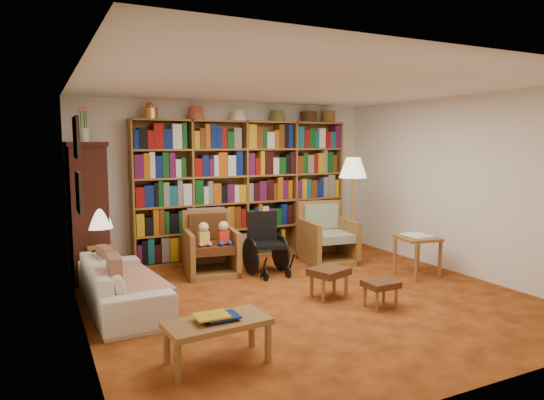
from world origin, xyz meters
TOP-DOWN VIEW (x-y plane):
  - floor at (0.00, 0.00)m, footprint 5.00×5.00m
  - ceiling at (0.00, 0.00)m, footprint 5.00×5.00m
  - wall_back at (0.00, 2.50)m, footprint 5.00×0.00m
  - wall_front at (0.00, -2.50)m, footprint 5.00×0.00m
  - wall_left at (-2.50, 0.00)m, footprint 0.00×5.00m
  - wall_right at (2.50, 0.00)m, footprint 0.00×5.00m
  - bookshelf at (0.20, 2.33)m, footprint 3.60×0.30m
  - curio_cabinet at (-2.25, 2.00)m, footprint 0.50×0.95m
  - framed_pictures at (-2.48, 0.30)m, footprint 0.03×0.52m
  - sofa at (-2.05, 0.54)m, footprint 1.88×0.78m
  - sofa_throw at (-2.00, 0.54)m, footprint 0.82×1.35m
  - cushion_left at (-2.18, 0.89)m, footprint 0.17×0.36m
  - cushion_right at (-2.18, 0.19)m, footprint 0.14×0.40m
  - side_table_lamp at (-2.15, 1.65)m, footprint 0.39×0.39m
  - table_lamp at (-2.15, 1.65)m, footprint 0.35×0.35m
  - armchair_leather at (-0.69, 1.54)m, footprint 0.81×0.84m
  - armchair_sage at (1.16, 1.39)m, footprint 0.82×0.85m
  - wheelchair at (0.02, 1.15)m, footprint 0.52×0.70m
  - floor_lamp at (1.54, 1.22)m, footprint 0.43×0.43m
  - side_table_papers at (1.85, 0.10)m, footprint 0.59×0.59m
  - footstool_a at (0.22, -0.18)m, footprint 0.53×0.49m
  - footstool_b at (0.56, -0.72)m, footprint 0.36×0.31m
  - coffee_table at (-1.56, -1.22)m, footprint 0.90×0.50m

SIDE VIEW (x-z plane):
  - floor at x=0.00m, z-range 0.00..0.00m
  - footstool_b at x=0.56m, z-range 0.10..0.40m
  - sofa at x=-2.05m, z-range 0.00..0.54m
  - footstool_a at x=0.22m, z-range 0.12..0.48m
  - sofa_throw at x=-2.00m, z-range 0.28..0.32m
  - coffee_table at x=-1.56m, z-range 0.11..0.53m
  - armchair_sage at x=1.16m, z-range -0.11..0.82m
  - armchair_leather at x=-0.69m, z-range -0.08..0.82m
  - side_table_lamp at x=-2.15m, z-range 0.12..0.66m
  - wheelchair at x=0.02m, z-range -0.04..0.83m
  - cushion_left at x=-2.18m, z-range 0.28..0.62m
  - cushion_right at x=-2.18m, z-range 0.25..0.65m
  - side_table_papers at x=1.85m, z-range 0.17..0.76m
  - table_lamp at x=-2.15m, z-range 0.62..1.09m
  - curio_cabinet at x=-2.25m, z-range -0.25..2.15m
  - bookshelf at x=0.20m, z-range -0.04..2.38m
  - wall_back at x=0.00m, z-range -1.25..3.75m
  - wall_front at x=0.00m, z-range -1.25..3.75m
  - wall_left at x=-2.50m, z-range -1.25..3.75m
  - wall_right at x=2.50m, z-range -1.25..3.75m
  - floor_lamp at x=1.54m, z-range 0.59..2.21m
  - framed_pictures at x=-2.48m, z-range 1.14..2.11m
  - ceiling at x=0.00m, z-range 2.50..2.50m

